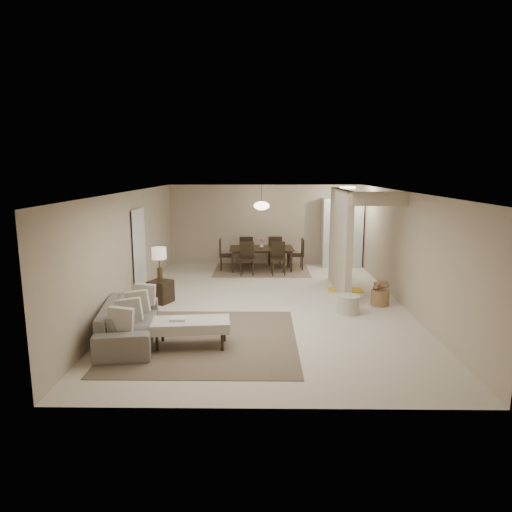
{
  "coord_description": "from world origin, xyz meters",
  "views": [
    {
      "loc": [
        -0.11,
        -9.78,
        2.96
      ],
      "look_at": [
        -0.24,
        0.28,
        1.05
      ],
      "focal_mm": 32.0,
      "sensor_mm": 36.0,
      "label": 1
    }
  ],
  "objects_px": {
    "pantry_cabinet": "(342,233)",
    "ottoman_bench": "(191,325)",
    "round_pouf": "(348,304)",
    "wicker_basket": "(380,298)",
    "side_table": "(161,292)",
    "sofa": "(129,322)",
    "dining_table": "(261,259)"
  },
  "relations": [
    {
      "from": "round_pouf",
      "to": "dining_table",
      "type": "relative_size",
      "value": 0.26
    },
    {
      "from": "round_pouf",
      "to": "dining_table",
      "type": "xyz_separation_m",
      "value": [
        -1.82,
        4.18,
        0.14
      ]
    },
    {
      "from": "sofa",
      "to": "side_table",
      "type": "bearing_deg",
      "value": -10.51
    },
    {
      "from": "pantry_cabinet",
      "to": "dining_table",
      "type": "distance_m",
      "value": 2.63
    },
    {
      "from": "side_table",
      "to": "ottoman_bench",
      "type": "bearing_deg",
      "value": -67.17
    },
    {
      "from": "round_pouf",
      "to": "wicker_basket",
      "type": "height_order",
      "value": "round_pouf"
    },
    {
      "from": "pantry_cabinet",
      "to": "dining_table",
      "type": "bearing_deg",
      "value": -167.16
    },
    {
      "from": "pantry_cabinet",
      "to": "ottoman_bench",
      "type": "xyz_separation_m",
      "value": [
        -3.65,
        -6.6,
        -0.68
      ]
    },
    {
      "from": "ottoman_bench",
      "to": "side_table",
      "type": "relative_size",
      "value": 2.7
    },
    {
      "from": "side_table",
      "to": "round_pouf",
      "type": "height_order",
      "value": "side_table"
    },
    {
      "from": "ottoman_bench",
      "to": "dining_table",
      "type": "xyz_separation_m",
      "value": [
        1.18,
        6.04,
        -0.04
      ]
    },
    {
      "from": "ottoman_bench",
      "to": "dining_table",
      "type": "distance_m",
      "value": 6.15
    },
    {
      "from": "sofa",
      "to": "dining_table",
      "type": "distance_m",
      "value": 6.19
    },
    {
      "from": "ottoman_bench",
      "to": "round_pouf",
      "type": "bearing_deg",
      "value": 25.81
    },
    {
      "from": "side_table",
      "to": "wicker_basket",
      "type": "xyz_separation_m",
      "value": [
        4.92,
        -0.15,
        -0.08
      ]
    },
    {
      "from": "side_table",
      "to": "dining_table",
      "type": "xyz_separation_m",
      "value": [
        2.28,
        3.43,
        0.08
      ]
    },
    {
      "from": "pantry_cabinet",
      "to": "wicker_basket",
      "type": "distance_m",
      "value": 4.25
    },
    {
      "from": "sofa",
      "to": "round_pouf",
      "type": "relative_size",
      "value": 4.61
    },
    {
      "from": "wicker_basket",
      "to": "dining_table",
      "type": "height_order",
      "value": "dining_table"
    },
    {
      "from": "ottoman_bench",
      "to": "round_pouf",
      "type": "xyz_separation_m",
      "value": [
        3.0,
        1.86,
        -0.18
      ]
    },
    {
      "from": "pantry_cabinet",
      "to": "round_pouf",
      "type": "xyz_separation_m",
      "value": [
        -0.65,
        -4.74,
        -0.86
      ]
    },
    {
      "from": "side_table",
      "to": "dining_table",
      "type": "distance_m",
      "value": 4.12
    },
    {
      "from": "round_pouf",
      "to": "wicker_basket",
      "type": "distance_m",
      "value": 1.01
    },
    {
      "from": "round_pouf",
      "to": "pantry_cabinet",
      "type": "bearing_deg",
      "value": 82.14
    },
    {
      "from": "ottoman_bench",
      "to": "wicker_basket",
      "type": "height_order",
      "value": "ottoman_bench"
    },
    {
      "from": "pantry_cabinet",
      "to": "dining_table",
      "type": "height_order",
      "value": "pantry_cabinet"
    },
    {
      "from": "pantry_cabinet",
      "to": "ottoman_bench",
      "type": "height_order",
      "value": "pantry_cabinet"
    },
    {
      "from": "pantry_cabinet",
      "to": "wicker_basket",
      "type": "xyz_separation_m",
      "value": [
        0.17,
        -4.15,
        -0.88
      ]
    },
    {
      "from": "sofa",
      "to": "side_table",
      "type": "relative_size",
      "value": 4.46
    },
    {
      "from": "pantry_cabinet",
      "to": "side_table",
      "type": "xyz_separation_m",
      "value": [
        -4.75,
        -4.0,
        -0.8
      ]
    },
    {
      "from": "sofa",
      "to": "ottoman_bench",
      "type": "relative_size",
      "value": 1.66
    },
    {
      "from": "sofa",
      "to": "pantry_cabinet",
      "type": "bearing_deg",
      "value": -46.57
    }
  ]
}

